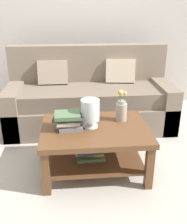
{
  "coord_description": "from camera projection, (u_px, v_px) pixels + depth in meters",
  "views": [
    {
      "loc": [
        -0.24,
        -2.63,
        1.6
      ],
      "look_at": [
        -0.02,
        -0.18,
        0.58
      ],
      "focal_mm": 42.63,
      "sensor_mm": 36.0,
      "label": 1
    }
  ],
  "objects": [
    {
      "name": "couch",
      "position": [
        90.0,
        99.0,
        3.65
      ],
      "size": [
        2.18,
        0.9,
        1.06
      ],
      "color": "#7A6B5B",
      "rests_on": "ground"
    },
    {
      "name": "ground_plane",
      "position": [
        93.0,
        152.0,
        3.06
      ],
      "size": [
        10.0,
        10.0,
        0.0
      ],
      "primitive_type": "plane",
      "color": "#B7B2A8"
    },
    {
      "name": "glass_hurricane_vase",
      "position": [
        90.0,
        111.0,
        2.52
      ],
      "size": [
        0.18,
        0.18,
        0.28
      ],
      "color": "silver",
      "rests_on": "coffee_table"
    },
    {
      "name": "back_wall",
      "position": [
        84.0,
        20.0,
        4.06
      ],
      "size": [
        6.4,
        0.12,
        2.7
      ],
      "primitive_type": "cube",
      "color": "#BCB7B2",
      "rests_on": "ground"
    },
    {
      "name": "book_stack_main",
      "position": [
        68.0,
        120.0,
        2.52
      ],
      "size": [
        0.31,
        0.24,
        0.16
      ],
      "color": "slate",
      "rests_on": "coffee_table"
    },
    {
      "name": "coffee_table",
      "position": [
        94.0,
        140.0,
        2.62
      ],
      "size": [
        1.03,
        0.78,
        0.48
      ],
      "color": "brown",
      "rests_on": "ground"
    },
    {
      "name": "flower_pitcher",
      "position": [
        121.0,
        109.0,
        2.68
      ],
      "size": [
        0.11,
        0.11,
        0.33
      ],
      "color": "#9E998E",
      "rests_on": "coffee_table"
    }
  ]
}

